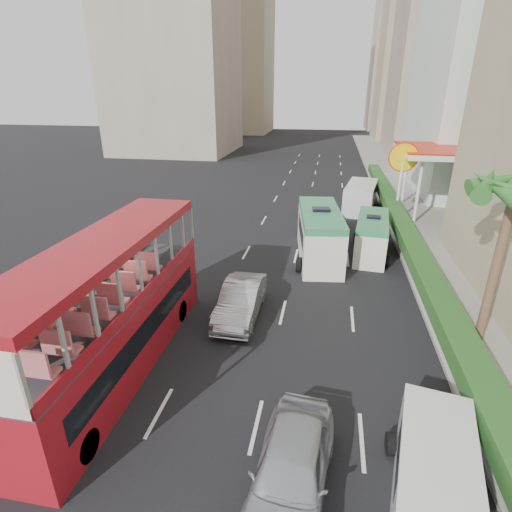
% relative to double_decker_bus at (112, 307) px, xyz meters
% --- Properties ---
extents(ground_plane, '(200.00, 200.00, 0.00)m').
position_rel_double_decker_bus_xyz_m(ground_plane, '(6.00, 0.00, -2.53)').
color(ground_plane, black).
rests_on(ground_plane, ground).
extents(double_decker_bus, '(2.50, 11.00, 5.06)m').
position_rel_double_decker_bus_xyz_m(double_decker_bus, '(0.00, 0.00, 0.00)').
color(double_decker_bus, '#A2121C').
rests_on(double_decker_bus, ground).
extents(car_silver_lane_a, '(1.67, 4.77, 1.57)m').
position_rel_double_decker_bus_xyz_m(car_silver_lane_a, '(3.72, 4.38, -2.53)').
color(car_silver_lane_a, '#B0B2B7').
rests_on(car_silver_lane_a, ground).
extents(car_silver_lane_b, '(2.35, 4.95, 1.64)m').
position_rel_double_decker_bus_xyz_m(car_silver_lane_b, '(6.86, -4.01, -2.53)').
color(car_silver_lane_b, '#B0B2B7').
rests_on(car_silver_lane_b, ground).
extents(van_asset, '(3.01, 5.51, 1.47)m').
position_rel_double_decker_bus_xyz_m(van_asset, '(7.30, 16.11, -2.53)').
color(van_asset, silver).
rests_on(van_asset, ground).
extents(minibus_near, '(3.12, 7.07, 3.03)m').
position_rel_double_decker_bus_xyz_m(minibus_near, '(6.98, 11.99, -1.01)').
color(minibus_near, silver).
rests_on(minibus_near, ground).
extents(minibus_far, '(2.38, 5.57, 2.40)m').
position_rel_double_decker_bus_xyz_m(minibus_far, '(10.17, 13.16, -1.33)').
color(minibus_far, silver).
rests_on(minibus_far, ground).
extents(panel_van_near, '(2.61, 4.69, 1.77)m').
position_rel_double_decker_bus_xyz_m(panel_van_near, '(10.34, -3.67, -1.64)').
color(panel_van_near, silver).
rests_on(panel_van_near, ground).
extents(panel_van_far, '(3.19, 6.03, 2.29)m').
position_rel_double_decker_bus_xyz_m(panel_van_far, '(10.10, 23.46, -1.38)').
color(panel_van_far, silver).
rests_on(panel_van_far, ground).
extents(sidewalk, '(6.00, 120.00, 0.18)m').
position_rel_double_decker_bus_xyz_m(sidewalk, '(15.00, 25.00, -2.44)').
color(sidewalk, '#99968C').
rests_on(sidewalk, ground).
extents(kerb_wall, '(0.30, 44.00, 1.00)m').
position_rel_double_decker_bus_xyz_m(kerb_wall, '(12.20, 14.00, -1.85)').
color(kerb_wall, silver).
rests_on(kerb_wall, sidewalk).
extents(hedge, '(1.10, 44.00, 0.70)m').
position_rel_double_decker_bus_xyz_m(hedge, '(12.20, 14.00, -1.00)').
color(hedge, '#2D6626').
rests_on(hedge, kerb_wall).
extents(palm_tree, '(0.36, 0.36, 6.40)m').
position_rel_double_decker_bus_xyz_m(palm_tree, '(13.80, 4.00, 0.85)').
color(palm_tree, brown).
rests_on(palm_tree, sidewalk).
extents(shell_station, '(6.50, 8.00, 5.50)m').
position_rel_double_decker_bus_xyz_m(shell_station, '(16.00, 23.00, 0.22)').
color(shell_station, silver).
rests_on(shell_station, ground).
extents(tower_far_a, '(14.00, 14.00, 44.00)m').
position_rel_double_decker_bus_xyz_m(tower_far_a, '(23.00, 82.00, 19.47)').
color(tower_far_a, tan).
rests_on(tower_far_a, ground).
extents(tower_far_b, '(14.00, 14.00, 40.00)m').
position_rel_double_decker_bus_xyz_m(tower_far_b, '(23.00, 104.00, 17.47)').
color(tower_far_b, tan).
rests_on(tower_far_b, ground).
extents(tower_left_b, '(16.00, 16.00, 46.00)m').
position_rel_double_decker_bus_xyz_m(tower_left_b, '(-16.00, 90.00, 20.47)').
color(tower_left_b, tan).
rests_on(tower_left_b, ground).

